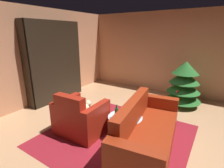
% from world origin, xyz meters
% --- Properties ---
extents(ground_plane, '(7.03, 7.03, 0.00)m').
position_xyz_m(ground_plane, '(0.00, 0.00, 0.00)').
color(ground_plane, tan).
extents(wall_back, '(5.98, 0.06, 2.63)m').
position_xyz_m(wall_back, '(0.00, 2.94, 1.32)').
color(wall_back, tan).
rests_on(wall_back, ground).
extents(wall_left, '(0.06, 5.93, 2.63)m').
position_xyz_m(wall_left, '(-2.96, 0.00, 1.32)').
color(wall_left, tan).
rests_on(wall_left, ground).
extents(area_rug, '(2.65, 2.55, 0.01)m').
position_xyz_m(area_rug, '(-0.17, -0.23, 0.00)').
color(area_rug, maroon).
rests_on(area_rug, ground).
extents(bookshelf_unit, '(0.33, 1.77, 2.29)m').
position_xyz_m(bookshelf_unit, '(-2.73, 0.59, 1.09)').
color(bookshelf_unit, black).
rests_on(bookshelf_unit, ground).
extents(armchair_red, '(0.95, 0.81, 0.88)m').
position_xyz_m(armchair_red, '(-0.85, -0.51, 0.32)').
color(armchair_red, maroon).
rests_on(armchair_red, ground).
extents(couch_red, '(1.07, 2.09, 0.86)m').
position_xyz_m(couch_red, '(0.45, -0.27, 0.30)').
color(couch_red, maroon).
rests_on(couch_red, ground).
extents(coffee_table, '(0.66, 0.66, 0.43)m').
position_xyz_m(coffee_table, '(-0.03, -0.15, 0.38)').
color(coffee_table, black).
rests_on(coffee_table, ground).
extents(book_stack_on_table, '(0.21, 0.18, 0.08)m').
position_xyz_m(book_stack_on_table, '(-0.02, -0.13, 0.46)').
color(book_stack_on_table, '#3F568A').
rests_on(book_stack_on_table, coffee_table).
extents(bottle_on_table, '(0.07, 0.07, 0.28)m').
position_xyz_m(bottle_on_table, '(-0.13, -0.30, 0.53)').
color(bottle_on_table, '#1E5424').
rests_on(bottle_on_table, coffee_table).
extents(decorated_tree, '(0.97, 0.97, 1.24)m').
position_xyz_m(decorated_tree, '(0.59, 2.05, 0.63)').
color(decorated_tree, brown).
rests_on(decorated_tree, ground).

